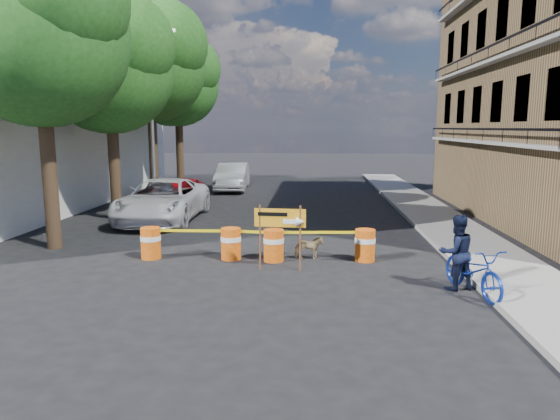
# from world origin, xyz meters

# --- Properties ---
(ground) EXTENTS (120.00, 120.00, 0.00)m
(ground) POSITION_xyz_m (0.00, 0.00, 0.00)
(ground) COLOR black
(ground) RESTS_ON ground
(sidewalk_east) EXTENTS (2.40, 40.00, 0.15)m
(sidewalk_east) POSITION_xyz_m (6.20, 6.00, 0.07)
(sidewalk_east) COLOR gray
(sidewalk_east) RESTS_ON ground
(white_building) EXTENTS (8.00, 22.00, 6.00)m
(white_building) POSITION_xyz_m (-13.00, 10.00, 3.00)
(white_building) COLOR silver
(white_building) RESTS_ON ground
(tree_near) EXTENTS (5.46, 5.20, 9.15)m
(tree_near) POSITION_xyz_m (-6.73, 2.00, 6.36)
(tree_near) COLOR #332316
(tree_near) RESTS_ON ground
(tree_mid_a) EXTENTS (5.25, 5.00, 8.68)m
(tree_mid_a) POSITION_xyz_m (-6.74, 7.00, 6.01)
(tree_mid_a) COLOR #332316
(tree_mid_a) RESTS_ON ground
(tree_mid_b) EXTENTS (5.67, 5.40, 9.62)m
(tree_mid_b) POSITION_xyz_m (-6.73, 12.00, 6.71)
(tree_mid_b) COLOR #332316
(tree_mid_b) RESTS_ON ground
(tree_far) EXTENTS (5.04, 4.80, 8.84)m
(tree_far) POSITION_xyz_m (-6.74, 17.00, 6.22)
(tree_far) COLOR #332316
(tree_far) RESTS_ON ground
(streetlamp) EXTENTS (1.25, 0.18, 8.00)m
(streetlamp) POSITION_xyz_m (-5.93, 9.50, 4.38)
(streetlamp) COLOR gray
(streetlamp) RESTS_ON ground
(barrel_far_left) EXTENTS (0.58, 0.58, 0.90)m
(barrel_far_left) POSITION_xyz_m (-3.41, 1.00, 0.47)
(barrel_far_left) COLOR #DF3F0D
(barrel_far_left) RESTS_ON ground
(barrel_mid_left) EXTENTS (0.58, 0.58, 0.90)m
(barrel_mid_left) POSITION_xyz_m (-1.11, 1.07, 0.47)
(barrel_mid_left) COLOR #DF3F0D
(barrel_mid_left) RESTS_ON ground
(barrel_mid_right) EXTENTS (0.58, 0.58, 0.90)m
(barrel_mid_right) POSITION_xyz_m (0.11, 0.95, 0.47)
(barrel_mid_right) COLOR #DF3F0D
(barrel_mid_right) RESTS_ON ground
(barrel_far_right) EXTENTS (0.58, 0.58, 0.90)m
(barrel_far_right) POSITION_xyz_m (2.67, 1.14, 0.47)
(barrel_far_right) COLOR #DF3F0D
(barrel_far_right) RESTS_ON ground
(detour_sign) EXTENTS (1.35, 0.27, 1.74)m
(detour_sign) POSITION_xyz_m (0.51, 0.04, 1.26)
(detour_sign) COLOR #592D19
(detour_sign) RESTS_ON ground
(pedestrian) EXTENTS (1.00, 0.87, 1.75)m
(pedestrian) POSITION_xyz_m (4.50, -1.22, 0.88)
(pedestrian) COLOR black
(pedestrian) RESTS_ON ground
(bicycle) EXTENTS (1.03, 1.29, 2.13)m
(bicycle) POSITION_xyz_m (4.80, -1.56, 1.07)
(bicycle) COLOR #122D99
(bicycle) RESTS_ON ground
(dog) EXTENTS (0.82, 0.40, 0.68)m
(dog) POSITION_xyz_m (1.09, 1.20, 0.34)
(dog) COLOR tan
(dog) RESTS_ON ground
(suv_white) EXTENTS (2.76, 5.98, 1.66)m
(suv_white) POSITION_xyz_m (-4.80, 6.79, 0.83)
(suv_white) COLOR silver
(suv_white) RESTS_ON ground
(sedan_red) EXTENTS (1.84, 4.52, 1.54)m
(sedan_red) POSITION_xyz_m (-4.71, 9.05, 0.77)
(sedan_red) COLOR #A80E18
(sedan_red) RESTS_ON ground
(sedan_silver) EXTENTS (1.97, 4.98, 1.61)m
(sedan_silver) POSITION_xyz_m (-3.60, 16.79, 0.81)
(sedan_silver) COLOR silver
(sedan_silver) RESTS_ON ground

